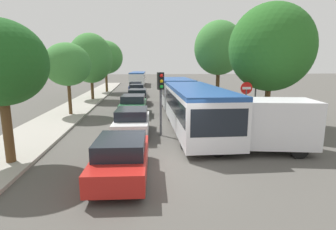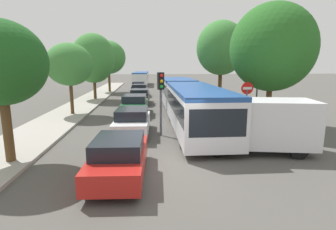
{
  "view_description": "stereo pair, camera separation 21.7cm",
  "coord_description": "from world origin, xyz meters",
  "px_view_note": "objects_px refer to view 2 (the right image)",
  "views": [
    {
      "loc": [
        -1.17,
        -8.89,
        3.79
      ],
      "look_at": [
        0.2,
        4.5,
        1.2
      ],
      "focal_mm": 28.0,
      "sensor_mm": 36.0,
      "label": 1
    },
    {
      "loc": [
        -0.95,
        -8.91,
        3.79
      ],
      "look_at": [
        0.2,
        4.5,
        1.2
      ],
      "focal_mm": 28.0,
      "sensor_mm": 36.0,
      "label": 2
    }
  ],
  "objects_px": {
    "traffic_light": "(161,90)",
    "tree_left_far": "(93,60)",
    "queued_car_graphite": "(140,90)",
    "tree_left_distant": "(108,57)",
    "queued_car_red": "(119,157)",
    "queued_car_white": "(132,121)",
    "queued_car_green": "(135,105)",
    "white_van": "(259,124)",
    "articulated_bus": "(186,98)",
    "tree_left_mid": "(69,65)",
    "direction_sign_post": "(257,84)",
    "tree_right_near": "(272,50)",
    "no_entry_sign": "(247,99)",
    "city_bus_rear": "(141,78)",
    "tree_right_mid": "(221,48)",
    "tree_left_near": "(0,63)",
    "queued_car_black": "(140,96)",
    "queued_car_blue": "(139,87)"
  },
  "relations": [
    {
      "from": "queued_car_red",
      "to": "tree_left_far",
      "type": "distance_m",
      "value": 21.31
    },
    {
      "from": "queued_car_green",
      "to": "queued_car_graphite",
      "type": "relative_size",
      "value": 1.03
    },
    {
      "from": "articulated_bus",
      "to": "tree_right_mid",
      "type": "xyz_separation_m",
      "value": [
        4.74,
        8.15,
        3.95
      ]
    },
    {
      "from": "traffic_light",
      "to": "direction_sign_post",
      "type": "distance_m",
      "value": 6.93
    },
    {
      "from": "queued_car_blue",
      "to": "tree_left_near",
      "type": "relative_size",
      "value": 0.77
    },
    {
      "from": "direction_sign_post",
      "to": "tree_left_far",
      "type": "height_order",
      "value": "tree_left_far"
    },
    {
      "from": "city_bus_rear",
      "to": "no_entry_sign",
      "type": "relative_size",
      "value": 4.07
    },
    {
      "from": "direction_sign_post",
      "to": "white_van",
      "type": "bearing_deg",
      "value": 78.23
    },
    {
      "from": "traffic_light",
      "to": "tree_right_near",
      "type": "bearing_deg",
      "value": 88.93
    },
    {
      "from": "no_entry_sign",
      "to": "tree_left_mid",
      "type": "bearing_deg",
      "value": -116.24
    },
    {
      "from": "queued_car_graphite",
      "to": "tree_left_near",
      "type": "bearing_deg",
      "value": 171.24
    },
    {
      "from": "tree_right_mid",
      "to": "queued_car_black",
      "type": "bearing_deg",
      "value": -175.73
    },
    {
      "from": "queued_car_graphite",
      "to": "tree_right_near",
      "type": "bearing_deg",
      "value": -150.75
    },
    {
      "from": "queued_car_white",
      "to": "queued_car_graphite",
      "type": "xyz_separation_m",
      "value": [
        0.02,
        17.97,
        0.01
      ]
    },
    {
      "from": "white_van",
      "to": "tree_left_near",
      "type": "xyz_separation_m",
      "value": [
        -10.14,
        -0.65,
        2.6
      ]
    },
    {
      "from": "tree_left_far",
      "to": "tree_right_mid",
      "type": "height_order",
      "value": "tree_right_mid"
    },
    {
      "from": "queued_car_graphite",
      "to": "tree_left_far",
      "type": "height_order",
      "value": "tree_left_far"
    },
    {
      "from": "queued_car_graphite",
      "to": "white_van",
      "type": "distance_m",
      "value": 22.1
    },
    {
      "from": "queued_car_red",
      "to": "queued_car_white",
      "type": "xyz_separation_m",
      "value": [
        0.18,
        5.59,
        0.02
      ]
    },
    {
      "from": "queued_car_white",
      "to": "tree_left_far",
      "type": "bearing_deg",
      "value": 20.69
    },
    {
      "from": "direction_sign_post",
      "to": "tree_right_near",
      "type": "bearing_deg",
      "value": 120.29
    },
    {
      "from": "tree_right_mid",
      "to": "white_van",
      "type": "bearing_deg",
      "value": -99.82
    },
    {
      "from": "queued_car_green",
      "to": "no_entry_sign",
      "type": "relative_size",
      "value": 1.58
    },
    {
      "from": "queued_car_black",
      "to": "tree_left_mid",
      "type": "bearing_deg",
      "value": 141.15
    },
    {
      "from": "queued_car_green",
      "to": "tree_left_distant",
      "type": "bearing_deg",
      "value": 16.63
    },
    {
      "from": "queued_car_black",
      "to": "city_bus_rear",
      "type": "bearing_deg",
      "value": 3.36
    },
    {
      "from": "tree_left_distant",
      "to": "tree_left_near",
      "type": "bearing_deg",
      "value": -90.59
    },
    {
      "from": "articulated_bus",
      "to": "tree_left_mid",
      "type": "relative_size",
      "value": 3.21
    },
    {
      "from": "articulated_bus",
      "to": "tree_left_far",
      "type": "height_order",
      "value": "tree_left_far"
    },
    {
      "from": "tree_left_far",
      "to": "tree_right_near",
      "type": "xyz_separation_m",
      "value": [
        13.1,
        -13.57,
        0.33
      ]
    },
    {
      "from": "tree_left_near",
      "to": "tree_left_distant",
      "type": "relative_size",
      "value": 0.77
    },
    {
      "from": "traffic_light",
      "to": "tree_left_far",
      "type": "xyz_separation_m",
      "value": [
        -6.35,
        15.27,
        1.83
      ]
    },
    {
      "from": "queued_car_green",
      "to": "tree_right_near",
      "type": "xyz_separation_m",
      "value": [
        8.39,
        -4.67,
        3.89
      ]
    },
    {
      "from": "tree_left_near",
      "to": "tree_left_distant",
      "type": "xyz_separation_m",
      "value": [
        0.28,
        26.76,
        0.92
      ]
    },
    {
      "from": "queued_car_red",
      "to": "queued_car_white",
      "type": "height_order",
      "value": "queued_car_white"
    },
    {
      "from": "queued_car_white",
      "to": "white_van",
      "type": "distance_m",
      "value": 6.61
    },
    {
      "from": "queued_car_graphite",
      "to": "traffic_light",
      "type": "bearing_deg",
      "value": -172.41
    },
    {
      "from": "direction_sign_post",
      "to": "queued_car_white",
      "type": "bearing_deg",
      "value": 26.3
    },
    {
      "from": "queued_car_graphite",
      "to": "tree_left_distant",
      "type": "relative_size",
      "value": 0.61
    },
    {
      "from": "tree_right_near",
      "to": "queued_car_red",
      "type": "bearing_deg",
      "value": -140.76
    },
    {
      "from": "queued_car_white",
      "to": "queued_car_green",
      "type": "height_order",
      "value": "queued_car_green"
    },
    {
      "from": "articulated_bus",
      "to": "tree_left_far",
      "type": "distance_m",
      "value": 14.01
    },
    {
      "from": "traffic_light",
      "to": "articulated_bus",
      "type": "bearing_deg",
      "value": 139.83
    },
    {
      "from": "queued_car_black",
      "to": "queued_car_blue",
      "type": "height_order",
      "value": "queued_car_black"
    },
    {
      "from": "tree_right_mid",
      "to": "direction_sign_post",
      "type": "bearing_deg",
      "value": -92.27
    },
    {
      "from": "white_van",
      "to": "direction_sign_post",
      "type": "height_order",
      "value": "direction_sign_post"
    },
    {
      "from": "articulated_bus",
      "to": "direction_sign_post",
      "type": "xyz_separation_m",
      "value": [
        4.34,
        -1.79,
        1.09
      ]
    },
    {
      "from": "articulated_bus",
      "to": "direction_sign_post",
      "type": "height_order",
      "value": "direction_sign_post"
    },
    {
      "from": "queued_car_white",
      "to": "white_van",
      "type": "xyz_separation_m",
      "value": [
        5.65,
        -3.39,
        0.5
      ]
    },
    {
      "from": "traffic_light",
      "to": "tree_left_mid",
      "type": "distance_m",
      "value": 9.08
    }
  ]
}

